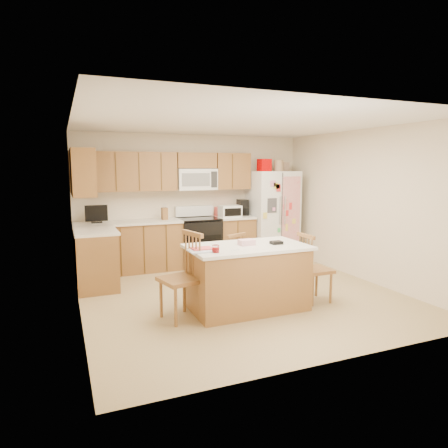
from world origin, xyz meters
name	(u,v)px	position (x,y,z in m)	size (l,w,h in m)	color
ground	(240,294)	(0.00, 0.00, 0.00)	(4.50, 4.50, 0.00)	#997D4B
room_shell	(241,198)	(0.00, 0.00, 1.44)	(4.60, 4.60, 2.52)	beige
cabinetry	(149,222)	(-0.98, 1.79, 0.91)	(3.36, 1.56, 2.15)	brown
stove	(198,241)	(0.00, 1.94, 0.47)	(0.76, 0.65, 1.13)	black
refrigerator	(272,215)	(1.57, 1.87, 0.92)	(0.90, 0.79, 2.04)	white
island	(247,277)	(-0.17, -0.58, 0.43)	(1.63, 0.92, 0.95)	brown
windsor_chair_left	(182,279)	(-1.07, -0.60, 0.51)	(0.54, 0.56, 1.09)	brown
windsor_chair_back	(230,265)	(-0.12, 0.12, 0.43)	(0.52, 0.51, 0.92)	brown
windsor_chair_right	(314,269)	(0.82, -0.67, 0.46)	(0.40, 0.42, 0.97)	brown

